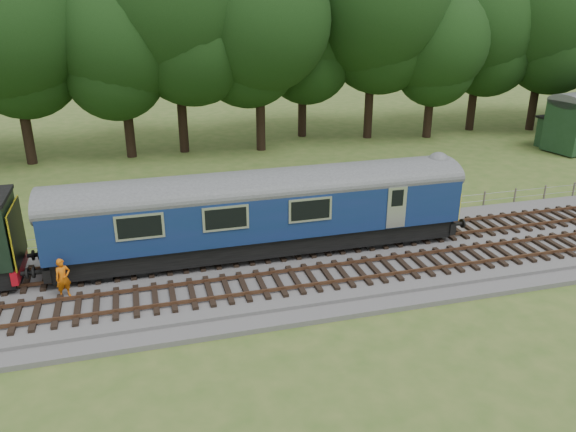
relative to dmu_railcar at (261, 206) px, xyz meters
name	(u,v)px	position (x,y,z in m)	size (l,w,h in m)	color
ground	(345,264)	(3.48, -1.40, -2.61)	(120.00, 120.00, 0.00)	#3F5F23
ballast	(345,260)	(3.48, -1.40, -2.43)	(70.00, 7.00, 0.35)	#4C4C4F
track_north	(335,243)	(3.48, 0.00, -2.19)	(67.20, 2.40, 0.21)	black
track_south	(359,271)	(3.48, -3.00, -2.19)	(67.20, 2.40, 0.21)	black
fence	(314,226)	(3.48, 3.10, -2.61)	(64.00, 0.12, 1.00)	#6B6054
tree_line	(246,145)	(3.48, 20.60, -2.61)	(70.00, 8.00, 18.00)	black
dmu_railcar	(261,206)	(0.00, 0.00, 0.00)	(18.05, 2.86, 3.88)	black
worker	(63,278)	(-8.21, -1.82, -1.47)	(0.58, 0.38, 1.58)	orange
shed	(562,133)	(26.99, 13.15, -1.38)	(3.18, 3.18, 2.42)	#1A391D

